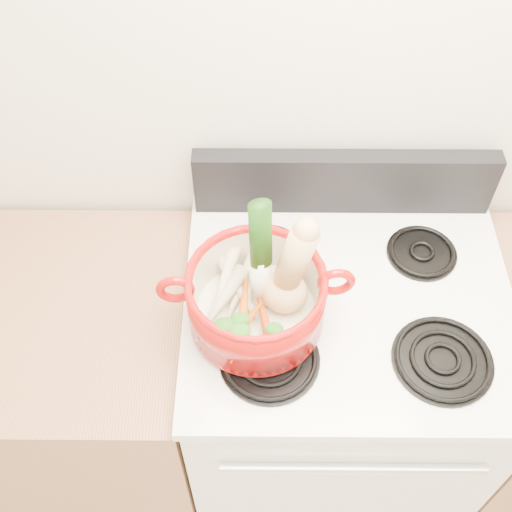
{
  "coord_description": "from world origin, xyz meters",
  "views": [
    {
      "loc": [
        -0.21,
        0.56,
        2.21
      ],
      "look_at": [
        -0.22,
        1.32,
        1.22
      ],
      "focal_mm": 45.0,
      "sensor_mm": 36.0,
      "label": 1
    }
  ],
  "objects_px": {
    "dutch_oven": "(256,299)",
    "squash": "(286,269)",
    "stove_body": "(330,393)",
    "leek": "(260,256)"
  },
  "relations": [
    {
      "from": "stove_body",
      "to": "leek",
      "type": "xyz_separation_m",
      "value": [
        -0.21,
        -0.03,
        0.7
      ]
    },
    {
      "from": "dutch_oven",
      "to": "leek",
      "type": "relative_size",
      "value": 0.96
    },
    {
      "from": "stove_body",
      "to": "leek",
      "type": "height_order",
      "value": "leek"
    },
    {
      "from": "leek",
      "to": "stove_body",
      "type": "bearing_deg",
      "value": -12.74
    },
    {
      "from": "dutch_oven",
      "to": "leek",
      "type": "bearing_deg",
      "value": 71.57
    },
    {
      "from": "dutch_oven",
      "to": "squash",
      "type": "height_order",
      "value": "squash"
    },
    {
      "from": "dutch_oven",
      "to": "squash",
      "type": "bearing_deg",
      "value": 12.94
    },
    {
      "from": "squash",
      "to": "stove_body",
      "type": "bearing_deg",
      "value": 28.76
    },
    {
      "from": "stove_body",
      "to": "leek",
      "type": "relative_size",
      "value": 2.93
    },
    {
      "from": "stove_body",
      "to": "leek",
      "type": "distance_m",
      "value": 0.73
    }
  ]
}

